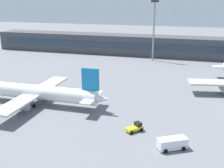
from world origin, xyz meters
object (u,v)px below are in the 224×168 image
at_px(service_van_white, 172,143).
at_px(floodlight_tower_west, 154,26).
at_px(baggage_tug_yellow, 135,127).
at_px(airplane_near, 31,92).

distance_m(service_van_white, floodlight_tower_west, 74.11).
bearing_deg(baggage_tug_yellow, floodlight_tower_west, 95.29).
height_order(airplane_near, baggage_tug_yellow, airplane_near).
bearing_deg(floodlight_tower_west, baggage_tug_yellow, -84.71).
xyz_separation_m(service_van_white, floodlight_tower_west, (-13.82, 71.55, 13.49)).
xyz_separation_m(airplane_near, baggage_tug_yellow, (28.44, -7.60, -2.33)).
distance_m(airplane_near, service_van_white, 38.25).
bearing_deg(airplane_near, baggage_tug_yellow, -14.95).
height_order(airplane_near, floodlight_tower_west, floodlight_tower_west).
relative_size(baggage_tug_yellow, service_van_white, 0.67).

